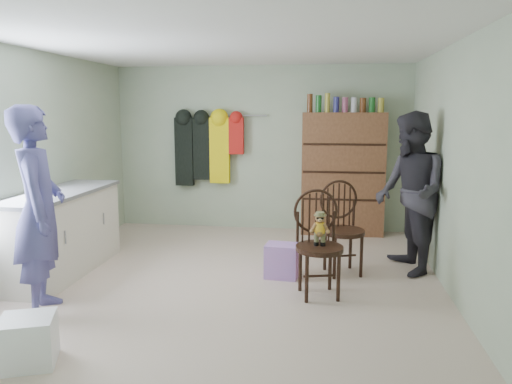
# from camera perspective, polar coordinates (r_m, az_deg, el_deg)

# --- Properties ---
(ground_plane) EXTENTS (5.00, 5.00, 0.00)m
(ground_plane) POSITION_cam_1_polar(r_m,az_deg,el_deg) (5.52, -2.91, -10.05)
(ground_plane) COLOR beige
(ground_plane) RESTS_ON ground
(room_walls) EXTENTS (5.00, 5.00, 5.00)m
(room_walls) POSITION_cam_1_polar(r_m,az_deg,el_deg) (5.74, -2.02, 6.80)
(room_walls) COLOR #AEBC9D
(room_walls) RESTS_ON ground
(counter) EXTENTS (0.64, 1.86, 0.94)m
(counter) POSITION_cam_1_polar(r_m,az_deg,el_deg) (6.06, -21.43, -4.30)
(counter) COLOR silver
(counter) RESTS_ON ground
(plastic_tub) EXTENTS (0.48, 0.47, 0.36)m
(plastic_tub) POSITION_cam_1_polar(r_m,az_deg,el_deg) (4.12, -24.62, -15.22)
(plastic_tub) COLOR white
(plastic_tub) RESTS_ON ground
(chair_front) EXTENTS (0.57, 0.57, 1.05)m
(chair_front) POSITION_cam_1_polar(r_m,az_deg,el_deg) (5.00, 7.14, -5.20)
(chair_front) COLOR black
(chair_front) RESTS_ON ground
(chair_far) EXTENTS (0.59, 0.59, 1.05)m
(chair_far) POSITION_cam_1_polar(r_m,az_deg,el_deg) (5.72, 9.77, -3.62)
(chair_far) COLOR black
(chair_far) RESTS_ON ground
(striped_bag) EXTENTS (0.38, 0.31, 0.37)m
(striped_bag) POSITION_cam_1_polar(r_m,az_deg,el_deg) (5.57, 2.98, -7.84)
(striped_bag) COLOR pink
(striped_bag) RESTS_ON ground
(person_left) EXTENTS (0.70, 0.81, 1.88)m
(person_left) POSITION_cam_1_polar(r_m,az_deg,el_deg) (4.87, -23.57, -1.98)
(person_left) COLOR #4F4D8D
(person_left) RESTS_ON ground
(person_right) EXTENTS (0.85, 1.00, 1.83)m
(person_right) POSITION_cam_1_polar(r_m,az_deg,el_deg) (5.84, 17.19, -0.12)
(person_right) COLOR #2D2B33
(person_right) RESTS_ON ground
(dresser) EXTENTS (1.20, 0.39, 2.07)m
(dresser) POSITION_cam_1_polar(r_m,az_deg,el_deg) (7.47, 9.90, 2.16)
(dresser) COLOR brown
(dresser) RESTS_ON ground
(coat_rack) EXTENTS (1.42, 0.12, 1.09)m
(coat_rack) POSITION_cam_1_polar(r_m,az_deg,el_deg) (7.73, -5.68, 4.98)
(coat_rack) COLOR #99999E
(coat_rack) RESTS_ON ground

